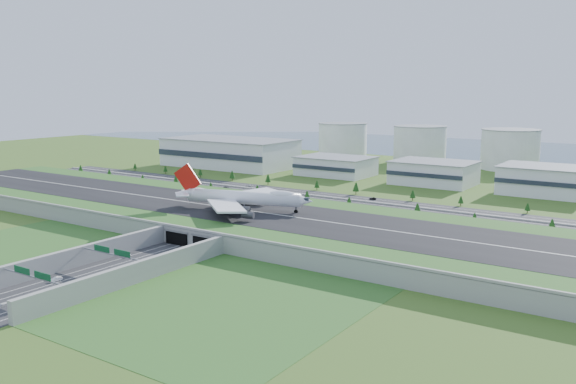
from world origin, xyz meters
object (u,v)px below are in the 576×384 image
Objects in this scene: boeing_747 at (243,197)px; car_0 at (127,255)px; car_3 at (45,301)px; fuel_tank_a at (343,140)px; car_1 at (56,279)px; car_2 at (182,259)px; car_5 at (373,198)px; car_4 at (226,187)px; car_7 at (249,186)px.

boeing_747 reaches higher than car_0.
car_3 is at bearing -72.00° from car_0.
fuel_tank_a is 10.16× the size of car_1.
car_3 is at bearing -73.68° from fuel_tank_a.
car_2 is 1.14× the size of car_5.
fuel_tank_a reaches higher than car_3.
car_2 is at bearing -90.10° from boeing_747.
car_2 is 1.26× the size of car_4.
car_0 is at bearing 99.21° from car_1.
car_5 is at bearing 87.35° from car_1.
car_7 reaches higher than car_3.
car_3 is 241.45m from car_4.
car_1 is 0.95× the size of car_2.
car_3 is at bearing -99.44° from boeing_747.
car_7 reaches higher than car_4.
car_3 reaches higher than car_2.
fuel_tank_a is 12.60× the size of car_0.
car_5 is (6.42, 237.46, 0.01)m from car_3.
car_0 is 0.87× the size of car_5.
boeing_747 is 16.72× the size of car_5.
car_7 is (-92.43, 233.68, 0.02)m from car_3.
car_5 is at bearing -56.41° from fuel_tank_a.
car_5 is (23.94, 220.80, -0.06)m from car_1.
boeing_747 is (110.67, -309.49, -2.67)m from fuel_tank_a.
car_4 is (-80.86, 164.20, 0.03)m from car_0.
car_1 reaches higher than car_5.
car_3 is (18.83, -132.64, -13.97)m from boeing_747.
car_0 is (-2.46, -78.06, -14.03)m from boeing_747.
boeing_747 is at bearing -70.32° from fuel_tank_a.
fuel_tank_a reaches higher than boeing_747.
boeing_747 reaches higher than car_3.
boeing_747 is at bearing -90.47° from car_3.
car_7 is at bearing 108.36° from car_0.
boeing_747 is 14.62× the size of car_2.
car_2 is at bearing 69.91° from car_1.
car_0 is 184.96m from car_5.
car_5 is (3.51, 174.09, 0.03)m from car_2.
car_1 is at bearing -52.12° from car_3.
fuel_tank_a reaches higher than car_2.
car_0 is at bearing -171.02° from car_4.
car_1 is (3.77, -37.92, 0.13)m from car_0.
fuel_tank_a is at bearing 108.28° from car_1.
car_4 is 17.79m from car_7.
fuel_tank_a is 402.72m from car_0.
car_5 is (27.71, 182.88, 0.07)m from car_0.
boeing_747 is 120.66m from car_4.
fuel_tank_a is 212.37m from car_7.
car_0 is 192.72m from car_7.
car_2 reaches higher than car_0.
boeing_747 is 116.82m from car_1.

